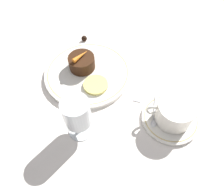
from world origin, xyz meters
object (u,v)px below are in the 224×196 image
(coffee_cup, at_px, (175,112))
(wine_glass, at_px, (77,114))
(fork, at_px, (142,84))
(dinner_plate, at_px, (88,73))
(dessert_cake, at_px, (82,62))

(coffee_cup, distance_m, wine_glass, 0.25)
(coffee_cup, distance_m, fork, 0.15)
(wine_glass, bearing_deg, coffee_cup, -168.09)
(dinner_plate, relative_size, dessert_cake, 3.33)
(dessert_cake, bearing_deg, dinner_plate, 139.48)
(wine_glass, height_order, dessert_cake, wine_glass)
(dinner_plate, bearing_deg, coffee_cup, 149.88)
(dinner_plate, bearing_deg, fork, 170.90)
(coffee_cup, relative_size, dessert_cake, 1.51)
(wine_glass, relative_size, dessert_cake, 1.56)
(dinner_plate, xyz_separation_m, dessert_cake, (0.02, -0.02, 0.03))
(fork, bearing_deg, dessert_cake, -13.05)
(dinner_plate, distance_m, coffee_cup, 0.29)
(fork, xyz_separation_m, dessert_cake, (0.19, -0.04, 0.03))
(coffee_cup, xyz_separation_m, dessert_cake, (0.27, -0.16, -0.01))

